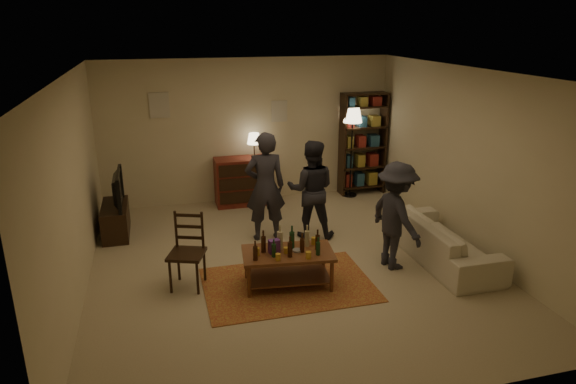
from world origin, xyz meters
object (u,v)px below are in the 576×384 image
object	(u,v)px
sofa	(443,240)
person_by_sofa	(396,216)
dresser	(242,180)
floor_lamp	(353,121)
person_left	(265,187)
coffee_table	(288,256)
person_right	(311,190)
dining_chair	(188,248)
tv_stand	(115,212)
bookshelf	(363,143)

from	to	relation	value
sofa	person_by_sofa	bearing A→B (deg)	91.22
dresser	person_by_sofa	distance (m)	3.53
floor_lamp	person_by_sofa	distance (m)	3.20
floor_lamp	person_left	size ratio (longest dim) A/B	1.01
coffee_table	person_right	distance (m)	1.72
sofa	person_right	size ratio (longest dim) A/B	1.31
dining_chair	person_right	distance (m)	2.34
coffee_table	tv_stand	world-z (taller)	tv_stand
tv_stand	person_right	distance (m)	3.19
tv_stand	person_right	bearing A→B (deg)	-16.19
bookshelf	sofa	distance (m)	3.26
coffee_table	sofa	bearing A→B (deg)	4.12
bookshelf	person_by_sofa	bearing A→B (deg)	-104.63
tv_stand	person_by_sofa	xyz separation A→B (m)	(3.86, -2.22, 0.38)
coffee_table	person_left	distance (m)	1.65
dining_chair	person_right	size ratio (longest dim) A/B	0.64
bookshelf	person_by_sofa	size ratio (longest dim) A/B	1.32
coffee_table	floor_lamp	xyz separation A→B (m)	(2.14, 3.22, 1.08)
dresser	person_left	size ratio (longest dim) A/B	0.78
coffee_table	dining_chair	size ratio (longest dim) A/B	1.23
coffee_table	dining_chair	world-z (taller)	dining_chair
coffee_table	person_by_sofa	distance (m)	1.64
dresser	person_right	xyz separation A→B (m)	(0.79, -1.80, 0.32)
coffee_table	bookshelf	world-z (taller)	bookshelf
dining_chair	person_by_sofa	size ratio (longest dim) A/B	0.66
sofa	dining_chair	bearing A→B (deg)	87.14
bookshelf	person_by_sofa	world-z (taller)	bookshelf
dining_chair	tv_stand	size ratio (longest dim) A/B	0.96
dresser	sofa	world-z (taller)	dresser
floor_lamp	person_left	xyz separation A→B (m)	(-2.09, -1.64, -0.63)
tv_stand	person_by_sofa	size ratio (longest dim) A/B	0.69
coffee_table	floor_lamp	distance (m)	4.02
person_by_sofa	sofa	bearing A→B (deg)	-99.00
dresser	bookshelf	distance (m)	2.50
dresser	person_left	xyz separation A→B (m)	(0.07, -1.70, 0.39)
dresser	person_left	world-z (taller)	person_left
bookshelf	person_left	size ratio (longest dim) A/B	1.16
person_left	person_right	xyz separation A→B (m)	(0.72, -0.10, -0.08)
bookshelf	person_right	bearing A→B (deg)	-131.50
dining_chair	dresser	world-z (taller)	dresser
person_right	bookshelf	bearing A→B (deg)	-113.18
coffee_table	bookshelf	xyz separation A→B (m)	(2.43, 3.35, 0.61)
bookshelf	floor_lamp	xyz separation A→B (m)	(-0.28, -0.13, 0.46)
sofa	person_left	distance (m)	2.78
floor_lamp	coffee_table	bearing A→B (deg)	-123.64
dresser	floor_lamp	size ratio (longest dim) A/B	0.77
floor_lamp	person_right	xyz separation A→B (m)	(-1.36, -1.73, -0.70)
dining_chair	person_right	world-z (taller)	person_right
tv_stand	person_right	xyz separation A→B (m)	(3.04, -0.88, 0.41)
dining_chair	sofa	size ratio (longest dim) A/B	0.49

